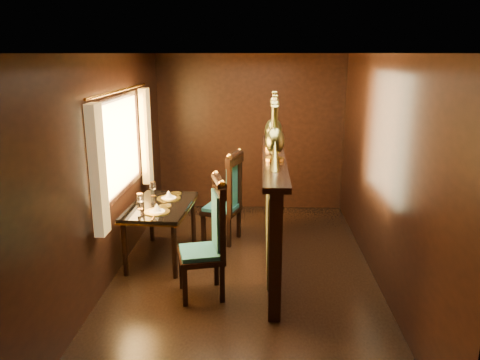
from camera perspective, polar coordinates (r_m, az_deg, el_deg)
The scene contains 8 objects.
ground at distance 5.59m, azimuth 0.54°, elevation -11.39°, with size 5.00×5.00×0.00m, color black.
room_shell at distance 5.10m, azimuth -0.37°, elevation 4.83°, with size 3.04×5.04×2.52m.
partition at distance 5.59m, azimuth 3.97°, elevation -3.50°, with size 0.26×2.70×1.36m.
dining_table at distance 5.85m, azimuth -9.68°, elevation -3.60°, with size 0.80×1.24×0.91m.
chair_left at distance 4.90m, azimuth -3.44°, elevation -6.60°, with size 0.58×0.60×1.31m.
chair_right at distance 6.27m, azimuth -1.32°, elevation -1.84°, with size 0.58×0.60×1.28m.
peacock_left at distance 5.07m, azimuth 4.29°, elevation 6.21°, with size 0.22×0.59×0.70m, color #184A30, non-canonical shape.
peacock_right at distance 5.71m, azimuth 4.13°, elevation 7.30°, with size 0.23×0.60×0.72m, color #184A30, non-canonical shape.
Camera 1 is at (0.18, -4.99, 2.50)m, focal length 35.00 mm.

